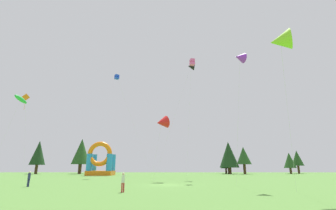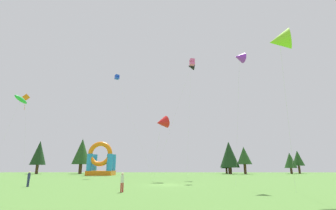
# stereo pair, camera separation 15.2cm
# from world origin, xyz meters

# --- Properties ---
(ground_plane) EXTENTS (120.00, 120.00, 0.00)m
(ground_plane) POSITION_xyz_m (0.00, 0.00, 0.00)
(ground_plane) COLOR #548438
(kite_black_delta) EXTENTS (1.52, 10.51, 22.64)m
(kite_black_delta) POSITION_xyz_m (4.67, 15.51, 21.86)
(kite_black_delta) COLOR black
(kite_black_delta) RESTS_ON ground_plane
(kite_lime_delta) EXTENTS (2.51, 4.54, 13.37)m
(kite_lime_delta) POSITION_xyz_m (9.86, -11.06, 12.45)
(kite_lime_delta) COLOR #8CD826
(kite_lime_delta) RESTS_ON ground_plane
(kite_orange_diamond) EXTENTS (2.49, 1.07, 13.17)m
(kite_orange_diamond) POSITION_xyz_m (-22.59, 6.59, 12.58)
(kite_orange_diamond) COLOR orange
(kite_orange_diamond) RESTS_ON ground_plane
(kite_red_delta) EXTENTS (3.12, 4.39, 9.80)m
(kite_red_delta) POSITION_xyz_m (-0.88, 6.73, 8.69)
(kite_red_delta) COLOR red
(kite_red_delta) RESTS_ON ground_plane
(kite_purple_delta) EXTENTS (1.41, 3.66, 15.09)m
(kite_purple_delta) POSITION_xyz_m (8.61, -3.82, 14.44)
(kite_purple_delta) COLOR purple
(kite_purple_delta) RESTS_ON ground_plane
(kite_green_parafoil) EXTENTS (1.37, 5.85, 11.79)m
(kite_green_parafoil) POSITION_xyz_m (-20.34, 2.02, 11.14)
(kite_green_parafoil) COLOR green
(kite_green_parafoil) RESTS_ON ground_plane
(kite_pink_box) EXTENTS (6.76, 2.40, 20.07)m
(kite_pink_box) POSITION_xyz_m (4.21, 8.33, 19.47)
(kite_pink_box) COLOR #EA599E
(kite_pink_box) RESTS_ON ground_plane
(kite_blue_box) EXTENTS (8.58, 6.13, 22.29)m
(kite_blue_box) POSITION_xyz_m (-11.74, 20.93, 21.75)
(kite_blue_box) COLOR blue
(kite_blue_box) RESTS_ON ground_plane
(person_left_edge) EXTENTS (0.35, 0.35, 1.62)m
(person_left_edge) POSITION_xyz_m (-14.74, -2.94, 0.96)
(person_left_edge) COLOR navy
(person_left_edge) RESTS_ON ground_plane
(person_near_camera) EXTENTS (0.37, 0.37, 1.61)m
(person_near_camera) POSITION_xyz_m (-3.55, -8.22, 0.95)
(person_near_camera) COLOR #B21E26
(person_near_camera) RESTS_ON ground_plane
(inflatable_yellow_castle) EXTENTS (6.15, 4.87, 7.99)m
(inflatable_yellow_castle) POSITION_xyz_m (-16.68, 29.69, 3.00)
(inflatable_yellow_castle) COLOR orange
(inflatable_yellow_castle) RESTS_ON ground_plane
(tree_row_0) EXTENTS (4.30, 4.30, 9.48)m
(tree_row_0) POSITION_xyz_m (-38.38, 40.68, 5.95)
(tree_row_0) COLOR #4C331E
(tree_row_0) RESTS_ON ground_plane
(tree_row_1) EXTENTS (5.23, 5.23, 10.19)m
(tree_row_1) POSITION_xyz_m (-26.25, 41.97, 6.40)
(tree_row_1) COLOR #4C331E
(tree_row_1) RESTS_ON ground_plane
(tree_row_2) EXTENTS (3.08, 3.08, 6.39)m
(tree_row_2) POSITION_xyz_m (17.03, 44.48, 3.93)
(tree_row_2) COLOR #4C331E
(tree_row_2) RESTS_ON ground_plane
(tree_row_3) EXTENTS (5.55, 5.55, 9.21)m
(tree_row_3) POSITION_xyz_m (17.40, 41.56, 5.46)
(tree_row_3) COLOR #4C331E
(tree_row_3) RESTS_ON ground_plane
(tree_row_4) EXTENTS (4.12, 4.12, 7.59)m
(tree_row_4) POSITION_xyz_m (21.39, 40.41, 5.08)
(tree_row_4) COLOR #4C331E
(tree_row_4) RESTS_ON ground_plane
(tree_row_5) EXTENTS (3.48, 3.48, 6.09)m
(tree_row_5) POSITION_xyz_m (35.57, 42.96, 3.83)
(tree_row_5) COLOR #4C331E
(tree_row_5) RESTS_ON ground_plane
(tree_row_6) EXTENTS (3.44, 3.44, 6.88)m
(tree_row_6) POSITION_xyz_m (39.27, 45.56, 4.54)
(tree_row_6) COLOR #4C331E
(tree_row_6) RESTS_ON ground_plane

